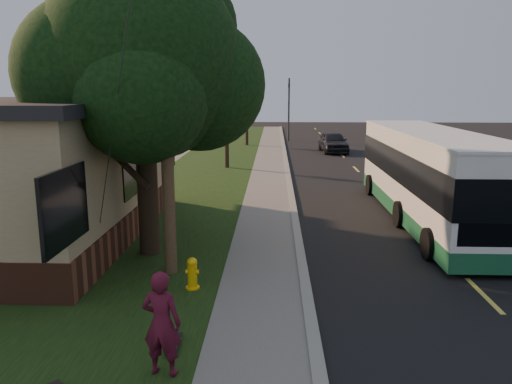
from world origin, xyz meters
The scene contains 16 objects.
ground centered at (0.00, 0.00, 0.00)m, with size 120.00×120.00×0.00m, color black.
road centered at (4.00, 10.00, 0.01)m, with size 8.00×80.00×0.01m, color black.
curb centered at (0.00, 10.00, 0.06)m, with size 0.25×80.00×0.12m, color gray.
sidewalk centered at (-1.00, 10.00, 0.04)m, with size 2.00×80.00×0.08m, color slate.
grass_verge centered at (-4.50, 10.00, 0.04)m, with size 5.00×80.00×0.07m, color black.
fire_hydrant centered at (-2.60, 0.00, 0.43)m, with size 0.32×0.32×0.74m.
utility_pole centered at (-3.31, 0.99, 4.63)m, with size 2.86×3.21×9.07m.
leafy_tree centered at (-4.17, 2.65, 5.17)m, with size 6.30×6.00×7.80m.
bare_tree_near centered at (-3.50, 18.00, 2.15)m, with size 1.38×1.21×4.31m.
bare_tree_far centered at (-3.00, 30.00, 2.00)m, with size 1.38×1.21×4.03m.
traffic_signal centered at (0.50, 34.00, 3.16)m, with size 0.18×0.22×5.50m.
transit_bus centered at (4.68, 6.62, 1.68)m, with size 2.69×11.65×3.15m.
skateboarder centered at (-2.50, -3.51, 0.94)m, with size 0.64×0.42×1.74m, color #4E0F22.
skateboard_main centered at (-2.50, -2.65, 0.13)m, with size 0.24×0.81×0.08m.
dumpster centered at (-9.22, 4.26, 0.70)m, with size 1.60×1.32×1.32m.
distant_car centered at (3.57, 26.01, 0.76)m, with size 1.79×4.44×1.51m, color black.
Camera 1 is at (-0.74, -10.72, 4.56)m, focal length 35.00 mm.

